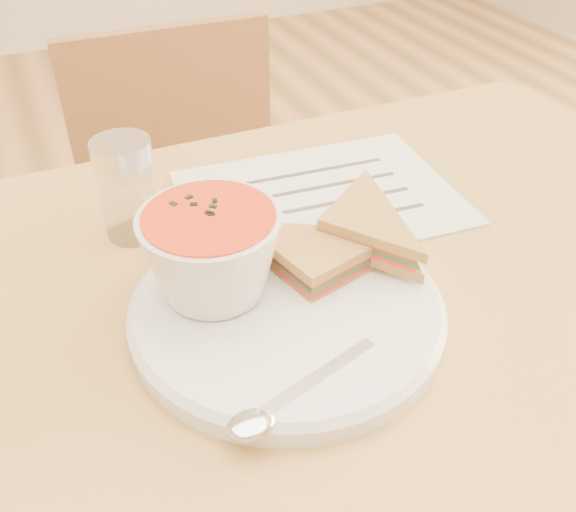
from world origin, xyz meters
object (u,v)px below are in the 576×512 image
soup_bowl (212,258)px  condiment_shaker (128,189)px  chair_far (211,278)px  plate (287,311)px

soup_bowl → condiment_shaker: 0.15m
chair_far → condiment_shaker: (-0.16, -0.32, 0.40)m
soup_bowl → plate: bearing=-35.1°
plate → soup_bowl: soup_bowl is taller
chair_far → plate: 0.61m
soup_bowl → condiment_shaker: bearing=105.3°
chair_far → soup_bowl: bearing=76.4°
chair_far → plate: size_ratio=2.98×
condiment_shaker → soup_bowl: bearing=-74.7°
chair_far → soup_bowl: 0.62m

